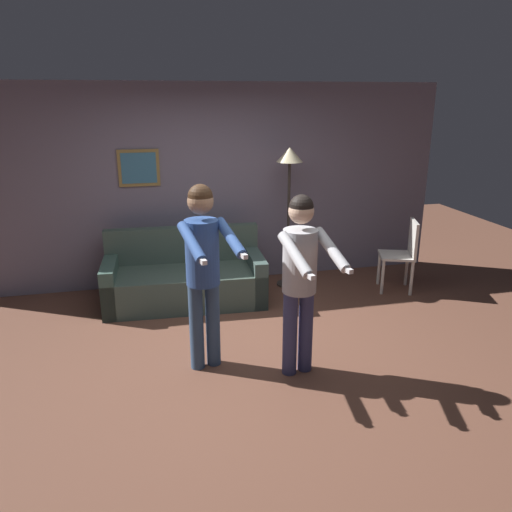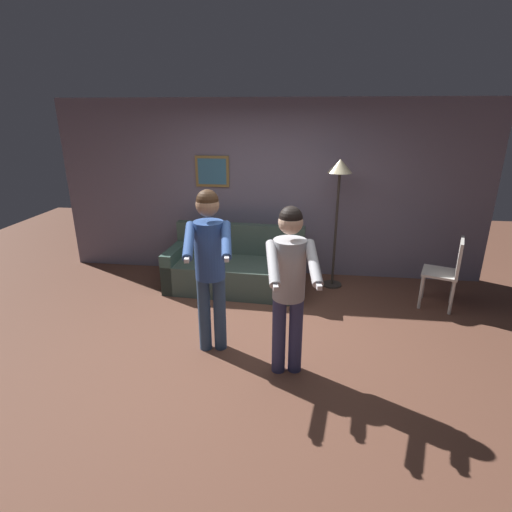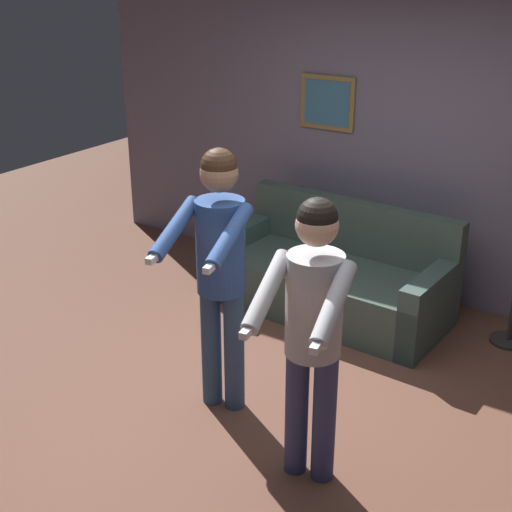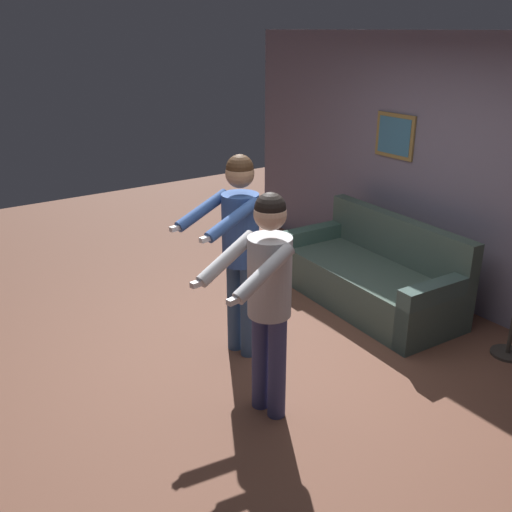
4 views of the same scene
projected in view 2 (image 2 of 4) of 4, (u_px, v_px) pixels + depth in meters
ground_plane at (248, 347)px, 4.33m from camera, size 12.00×12.00×0.00m
back_wall_assembly at (268, 190)px, 5.97m from camera, size 6.40×0.09×2.60m
couch at (236, 270)px, 5.71m from camera, size 1.94×0.95×0.87m
torchiere_lamp at (339, 182)px, 5.36m from camera, size 0.33×0.33×1.82m
person_standing_left at (210, 258)px, 3.94m from camera, size 0.52×0.74×1.72m
person_standing_right at (289, 278)px, 3.59m from camera, size 0.51×0.70×1.65m
dining_chair_distant at (448, 269)px, 5.05m from camera, size 0.54×0.54×0.93m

